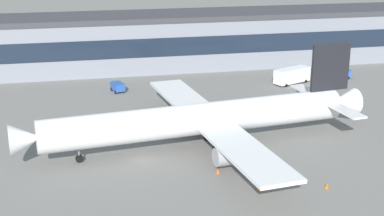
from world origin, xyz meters
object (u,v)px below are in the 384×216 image
Objects in this scene: follow_me_car at (340,73)px; baggage_tug at (118,86)px; airliner at (203,119)px; traffic_cone_1 at (327,186)px; fuel_truck at (293,75)px; traffic_cone_0 at (218,171)px; traffic_cone_2 at (260,188)px.

baggage_tug is at bearing -179.56° from follow_me_car.
airliner is 51.72m from follow_me_car.
follow_me_car is 57.78m from traffic_cone_1.
fuel_truck reaches higher than baggage_tug.
fuel_truck is at bearing 56.52° from traffic_cone_0.
traffic_cone_1 is (-14.90, -49.00, -1.52)m from fuel_truck.
traffic_cone_0 is at bearing 122.18° from traffic_cone_2.
airliner is 77.95× the size of traffic_cone_2.
traffic_cone_2 is at bearing -116.27° from fuel_truck.
traffic_cone_0 is at bearing 149.55° from traffic_cone_1.
baggage_tug reaches higher than traffic_cone_2.
airliner is 11.07m from traffic_cone_0.
traffic_cone_2 is (-35.80, -49.83, -0.73)m from follow_me_car.
traffic_cone_1 is 1.01× the size of traffic_cone_2.
traffic_cone_2 is (3.59, -16.48, -4.12)m from airliner.
airliner reaches higher than baggage_tug.
fuel_truck is 12.40m from follow_me_car.
airliner is 13.93× the size of baggage_tug.
follow_me_car is 49.70m from baggage_tug.
baggage_tug reaches higher than traffic_cone_1.
traffic_cone_0 is at bearing -123.48° from fuel_truck.
traffic_cone_1 is at bearing -30.45° from traffic_cone_0.
airliner reaches higher than traffic_cone_1.
traffic_cone_2 is at bearing -77.72° from airliner.
follow_me_car reaches higher than traffic_cone_0.
airliner is at bearing 88.18° from traffic_cone_0.
traffic_cone_2 is (-23.60, -47.81, -1.53)m from fuel_truck.
traffic_cone_0 is 0.97× the size of traffic_cone_1.
traffic_cone_0 is 7.35m from traffic_cone_2.
traffic_cone_0 is (-27.51, -41.59, -1.54)m from fuel_truck.
airliner is at bearing -130.95° from fuel_truck.
traffic_cone_2 is at bearing -74.30° from baggage_tug.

